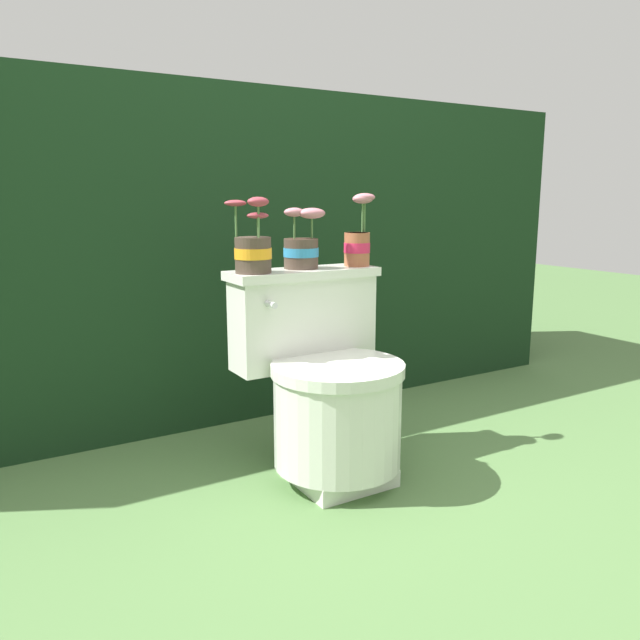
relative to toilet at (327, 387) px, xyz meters
The scene contains 6 objects.
ground_plane 0.31m from the toilet, 82.92° to the right, with size 12.00×12.00×0.00m, color #4C703D.
hedge_backdrop 1.12m from the toilet, 89.42° to the left, with size 3.33×0.92×1.33m.
toilet is the anchor object (origin of this frame).
potted_plant_left 0.51m from the toilet, 144.59° to the left, with size 0.14×0.12×0.24m.
potted_plant_midleft 0.48m from the toilet, 88.49° to the left, with size 0.15×0.12×0.20m.
potted_plant_middle 0.53m from the toilet, 33.84° to the left, with size 0.12×0.09×0.25m.
Camera 1 is at (-1.03, -1.58, 0.90)m, focal length 35.00 mm.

